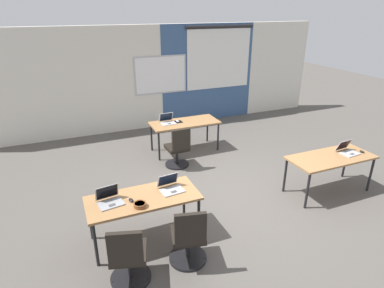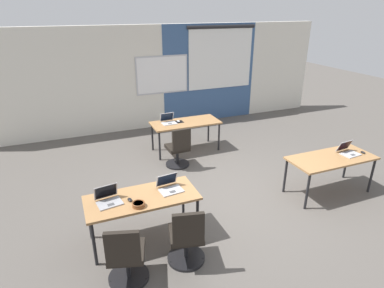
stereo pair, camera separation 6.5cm
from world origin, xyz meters
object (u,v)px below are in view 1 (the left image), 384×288
mouse_near_left_end (131,200)px  chair_near_left_end (128,260)px  laptop_near_right_end (348,150)px  mouse_far_left (178,121)px  laptop_near_left_end (110,200)px  snack_bowl (140,205)px  desk_far_center (185,124)px  chair_near_left_inner (189,240)px  laptop_near_left_inner (171,187)px  laptop_far_left (168,121)px  chair_far_left (178,151)px  desk_near_right (331,159)px  mouse_near_right_end (362,152)px  desk_near_left (143,201)px

mouse_near_left_end → chair_near_left_end: chair_near_left_end is taller
laptop_near_right_end → mouse_far_left: 3.67m
laptop_near_left_end → snack_bowl: laptop_near_left_end is taller
desk_far_center → chair_near_left_inner: size_ratio=1.74×
laptop_near_left_inner → laptop_far_left: size_ratio=1.05×
chair_near_left_inner → mouse_far_left: (1.19, 3.59, 0.36)m
laptop_near_left_inner → chair_far_left: (0.86, 2.00, -0.39)m
desk_near_right → chair_near_left_end: bearing=-168.9°
chair_near_left_inner → chair_near_left_end: (-0.81, -0.04, 0.00)m
mouse_near_right_end → laptop_near_left_end: bearing=178.5°
desk_near_right → laptop_far_left: size_ratio=4.66×
desk_near_left → chair_near_left_inner: chair_near_left_inner is taller
mouse_near_right_end → chair_far_left: 3.59m
laptop_far_left → chair_near_left_inner: bearing=-107.3°
laptop_near_right_end → mouse_near_left_end: laptop_near_right_end is taller
desk_near_left → mouse_near_left_end: bearing=-168.6°
desk_far_center → desk_near_left: bearing=-122.0°
mouse_near_right_end → chair_near_left_end: bearing=-171.5°
chair_near_left_inner → laptop_near_left_end: (-0.86, 0.76, 0.39)m
desk_near_left → chair_near_left_end: size_ratio=1.74×
chair_far_left → desk_near_left: bearing=55.5°
desk_near_left → chair_near_left_inner: (0.40, -0.73, -0.28)m
laptop_near_right_end → mouse_far_left: size_ratio=3.29×
mouse_near_right_end → chair_far_left: (-2.87, 2.12, -0.36)m
desk_far_center → laptop_far_left: 0.42m
chair_near_left_inner → chair_far_left: same height
desk_near_left → desk_near_right: size_ratio=1.00×
desk_near_right → laptop_far_left: bearing=126.6°
desk_near_right → snack_bowl: 3.61m
desk_near_right → desk_far_center: same height
desk_near_right → snack_bowl: snack_bowl is taller
laptop_near_left_end → mouse_far_left: bearing=45.1°
mouse_near_left_end → snack_bowl: 0.20m
chair_far_left → chair_near_left_end: (-1.70, -2.81, 0.00)m
desk_far_center → mouse_far_left: 0.19m
desk_near_left → desk_far_center: same height
chair_near_left_inner → chair_far_left: size_ratio=1.00×
mouse_near_left_end → snack_bowl: bearing=-66.4°
mouse_far_left → chair_near_left_inner: bearing=-108.4°
desk_near_right → laptop_near_right_end: 0.41m
laptop_near_left_end → mouse_near_left_end: size_ratio=3.45×
chair_near_left_end → laptop_near_right_end: bearing=-153.0°
laptop_near_left_inner → mouse_near_left_end: 0.62m
laptop_far_left → mouse_near_right_end: bearing=-49.1°
laptop_near_right_end → chair_far_left: size_ratio=0.39×
laptop_far_left → chair_far_left: (-0.06, -0.84, -0.39)m
mouse_near_right_end → laptop_far_left: (-2.81, 2.97, 0.03)m
mouse_near_left_end → desk_far_center: bearing=55.8°
mouse_far_left → mouse_near_right_end: bearing=-49.0°
chair_near_left_end → snack_bowl: 0.73m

